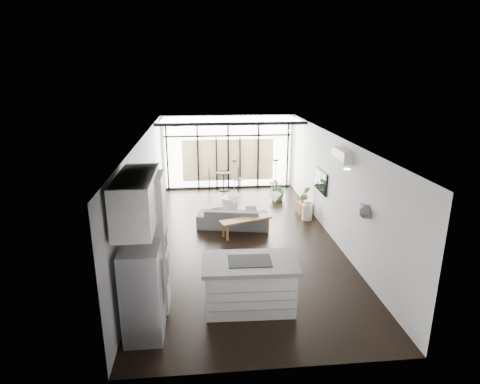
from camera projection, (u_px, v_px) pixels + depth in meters
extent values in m
cube|color=black|center=(241.00, 239.00, 10.98)|extent=(5.00, 10.00, 0.00)
cube|color=white|center=(241.00, 137.00, 10.15)|extent=(5.00, 10.00, 0.00)
cube|color=silver|center=(145.00, 193.00, 10.33)|extent=(0.02, 10.00, 2.80)
cube|color=silver|center=(333.00, 187.00, 10.80)|extent=(0.02, 10.00, 2.80)
cube|color=silver|center=(228.00, 152.00, 15.32)|extent=(5.00, 0.02, 2.80)
cube|color=silver|center=(276.00, 289.00, 5.81)|extent=(5.00, 0.02, 2.80)
cube|color=black|center=(228.00, 153.00, 15.21)|extent=(5.00, 0.20, 2.80)
cube|color=white|center=(230.00, 119.00, 13.97)|extent=(4.70, 1.90, 0.06)
cube|color=beige|center=(228.00, 160.00, 15.36)|extent=(3.50, 0.02, 1.60)
cube|color=white|center=(250.00, 284.00, 7.71)|extent=(1.84, 1.13, 0.99)
cube|color=black|center=(250.00, 261.00, 7.57)|extent=(0.83, 0.57, 0.01)
cube|color=#9A999E|center=(143.00, 293.00, 6.79)|extent=(0.64, 0.80, 1.66)
cube|color=white|center=(148.00, 243.00, 7.49)|extent=(0.69, 0.72, 2.67)
cube|color=white|center=(137.00, 200.00, 6.76)|extent=(0.62, 1.75, 0.86)
cone|color=white|center=(234.00, 199.00, 7.83)|extent=(0.26, 0.26, 0.18)
cone|color=white|center=(275.00, 198.00, 7.90)|extent=(0.26, 0.26, 0.18)
imported|color=#48484B|center=(232.00, 214.00, 11.71)|extent=(2.10, 0.97, 0.79)
cube|color=brown|center=(246.00, 227.00, 11.19)|extent=(1.51, 0.84, 0.47)
cylinder|color=beige|center=(230.00, 204.00, 13.16)|extent=(0.60, 0.60, 0.43)
cube|color=brown|center=(304.00, 208.00, 12.91)|extent=(0.51, 0.51, 0.34)
imported|color=#35632B|center=(278.00, 190.00, 14.19)|extent=(1.03, 1.08, 0.68)
imported|color=#35632B|center=(305.00, 199.00, 12.82)|extent=(0.34, 0.57, 0.24)
cylinder|color=beige|center=(307.00, 210.00, 12.28)|extent=(0.31, 0.31, 0.62)
cube|color=black|center=(224.00, 180.00, 15.22)|extent=(1.70, 0.82, 0.79)
cube|color=black|center=(321.00, 181.00, 11.78)|extent=(0.05, 1.10, 0.65)
cube|color=white|center=(342.00, 155.00, 9.72)|extent=(0.22, 0.90, 0.30)
cube|color=black|center=(143.00, 193.00, 9.82)|extent=(0.04, 0.70, 0.90)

